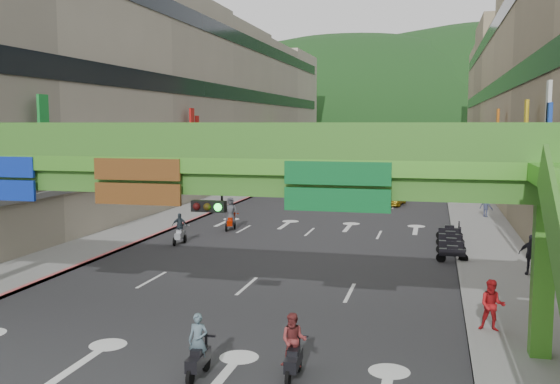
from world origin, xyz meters
name	(u,v)px	position (x,y,z in m)	size (l,w,h in m)	color
road_slab	(355,193)	(0.00, 50.00, 0.01)	(18.00, 140.00, 0.02)	#28282B
sidewalk_left	(252,189)	(-11.00, 50.00, 0.07)	(4.00, 140.00, 0.15)	gray
sidewalk_right	(467,195)	(11.00, 50.00, 0.07)	(4.00, 140.00, 0.15)	gray
curb_left	(269,189)	(-9.10, 50.00, 0.09)	(0.20, 140.00, 0.18)	#CC5959
curb_right	(447,194)	(9.10, 50.00, 0.09)	(0.20, 140.00, 0.18)	gray
building_row_left	(181,101)	(-18.93, 50.00, 9.46)	(12.80, 95.00, 19.00)	#9E937F
building_row_right	(559,98)	(18.93, 50.00, 9.46)	(12.80, 95.00, 19.00)	gray
overpass_near	(213,182)	(0.93, 5.38, 5.21)	(28.00, 12.27, 7.10)	#4C9E2D
overpass_far	(371,137)	(0.00, 65.00, 5.40)	(28.00, 2.20, 7.10)	#4C9E2D
hill_left	(351,149)	(-15.00, 160.00, 0.00)	(168.00, 140.00, 112.00)	#1C4419
hill_right	(495,147)	(25.00, 180.00, 0.00)	(208.00, 176.00, 128.00)	#1C4419
bunting_string	(321,139)	(0.00, 30.00, 5.96)	(26.00, 0.36, 0.47)	black
scooter_rider_near	(198,349)	(1.57, 2.26, 0.84)	(0.58, 1.60, 1.85)	black
scooter_rider_mid	(294,346)	(4.15, 2.88, 0.95)	(0.77, 1.60, 1.87)	black
scooter_rider_left	(180,229)	(-6.60, 20.14, 0.91)	(0.93, 1.59, 1.85)	gray
scooter_rider_far	(230,213)	(-5.23, 25.43, 1.13)	(1.01, 1.58, 2.21)	#8B1400
parked_scooter_row	(451,241)	(8.80, 22.23, 0.52)	(1.60, 7.15, 1.08)	black
car_silver	(285,187)	(-7.00, 48.19, 0.62)	(1.30, 3.73, 1.23)	silver
car_yellow	(393,197)	(4.39, 41.06, 0.74)	(1.76, 4.37, 1.49)	yellow
pedestrian_red	(492,310)	(9.80, 8.00, 0.87)	(0.85, 0.66, 1.74)	#AC1619
pedestrian_dark	(531,258)	(12.20, 16.63, 0.93)	(1.09, 0.46, 1.87)	black
pedestrian_blue	(486,208)	(11.61, 34.84, 0.81)	(0.75, 0.48, 1.61)	#333955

